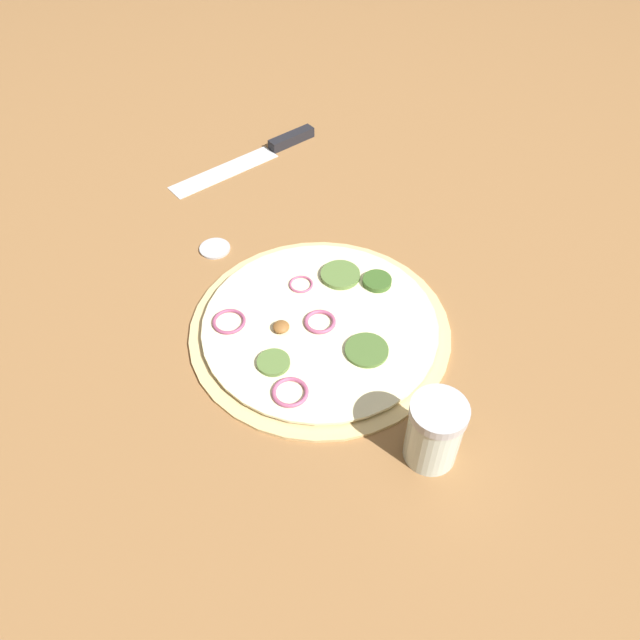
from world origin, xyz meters
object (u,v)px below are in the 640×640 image
at_px(pizza, 320,326).
at_px(spice_jar, 434,431).
at_px(knife, 267,151).
at_px(loose_cap, 215,248).

height_order(pizza, spice_jar, spice_jar).
height_order(pizza, knife, pizza).
xyz_separation_m(spice_jar, loose_cap, (-0.42, -0.14, -0.04)).
relative_size(pizza, loose_cap, 7.50).
height_order(spice_jar, loose_cap, spice_jar).
bearing_deg(spice_jar, pizza, -166.82).
bearing_deg(loose_cap, spice_jar, 18.72).
bearing_deg(pizza, spice_jar, 13.18).
bearing_deg(spice_jar, knife, 179.54).
height_order(knife, loose_cap, knife).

